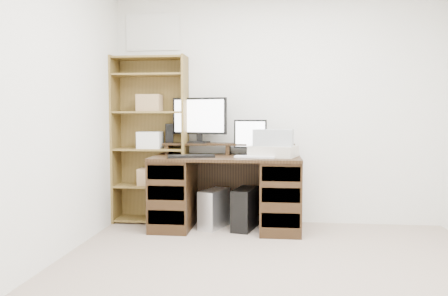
% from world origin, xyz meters
% --- Properties ---
extents(room, '(3.54, 4.04, 2.54)m').
position_xyz_m(room, '(-0.00, 0.00, 1.25)').
color(room, tan).
rests_on(room, ground).
extents(desk, '(1.50, 0.70, 0.75)m').
position_xyz_m(desk, '(-0.50, 1.64, 0.39)').
color(desk, black).
rests_on(desk, ground).
extents(riser_shelf, '(1.40, 0.22, 0.12)m').
position_xyz_m(riser_shelf, '(-0.50, 1.85, 0.84)').
color(riser_shelf, black).
rests_on(riser_shelf, desk).
extents(monitor_wide, '(0.61, 0.21, 0.49)m').
position_xyz_m(monitor_wide, '(-0.81, 1.86, 1.14)').
color(monitor_wide, black).
rests_on(monitor_wide, riser_shelf).
extents(monitor_small, '(0.34, 0.14, 0.37)m').
position_xyz_m(monitor_small, '(-0.26, 1.75, 0.95)').
color(monitor_small, black).
rests_on(monitor_small, desk).
extents(speaker, '(0.10, 0.10, 0.21)m').
position_xyz_m(speaker, '(-1.15, 1.87, 0.97)').
color(speaker, black).
rests_on(speaker, riser_shelf).
extents(keyboard_black, '(0.48, 0.27, 0.03)m').
position_xyz_m(keyboard_black, '(-0.83, 1.47, 0.76)').
color(keyboard_black, black).
rests_on(keyboard_black, desk).
extents(keyboard_white, '(0.41, 0.16, 0.02)m').
position_xyz_m(keyboard_white, '(-0.20, 1.51, 0.76)').
color(keyboard_white, white).
rests_on(keyboard_white, desk).
extents(mouse, '(0.10, 0.08, 0.03)m').
position_xyz_m(mouse, '(0.11, 1.54, 0.77)').
color(mouse, silver).
rests_on(mouse, desk).
extents(printer, '(0.52, 0.45, 0.11)m').
position_xyz_m(printer, '(-0.02, 1.65, 0.81)').
color(printer, beige).
rests_on(printer, desk).
extents(basket, '(0.41, 0.32, 0.16)m').
position_xyz_m(basket, '(-0.02, 1.65, 0.94)').
color(basket, '#9EA5A9').
rests_on(basket, printer).
extents(tower_silver, '(0.31, 0.44, 0.40)m').
position_xyz_m(tower_silver, '(-0.63, 1.67, 0.20)').
color(tower_silver, silver).
rests_on(tower_silver, ground).
extents(tower_black, '(0.27, 0.45, 0.42)m').
position_xyz_m(tower_black, '(-0.31, 1.64, 0.21)').
color(tower_black, black).
rests_on(tower_black, ground).
extents(bookshelf, '(0.80, 0.30, 1.80)m').
position_xyz_m(bookshelf, '(-1.35, 1.86, 0.92)').
color(bookshelf, olive).
rests_on(bookshelf, ground).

